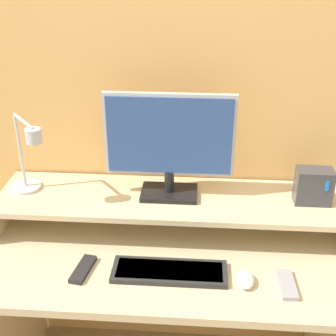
{
  "coord_description": "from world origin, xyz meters",
  "views": [
    {
      "loc": [
        0.1,
        -1.05,
        1.79
      ],
      "look_at": [
        -0.0,
        0.35,
        1.07
      ],
      "focal_mm": 50.0,
      "sensor_mm": 36.0,
      "label": 1
    }
  ],
  "objects_px": {
    "monitor": "(169,143)",
    "remote_secondary": "(287,285)",
    "mouse": "(245,280)",
    "remote_control": "(83,269)",
    "router_dock": "(313,186)",
    "desk_lamp": "(28,160)",
    "keyboard": "(169,271)"
  },
  "relations": [
    {
      "from": "monitor",
      "to": "remote_secondary",
      "type": "height_order",
      "value": "monitor"
    },
    {
      "from": "mouse",
      "to": "remote_control",
      "type": "bearing_deg",
      "value": 177.63
    },
    {
      "from": "router_dock",
      "to": "mouse",
      "type": "bearing_deg",
      "value": -129.87
    },
    {
      "from": "monitor",
      "to": "desk_lamp",
      "type": "relative_size",
      "value": 1.51
    },
    {
      "from": "keyboard",
      "to": "desk_lamp",
      "type": "bearing_deg",
      "value": 155.33
    },
    {
      "from": "monitor",
      "to": "mouse",
      "type": "distance_m",
      "value": 0.54
    },
    {
      "from": "desk_lamp",
      "to": "router_dock",
      "type": "xyz_separation_m",
      "value": [
        1.05,
        0.03,
        -0.08
      ]
    },
    {
      "from": "desk_lamp",
      "to": "remote_control",
      "type": "xyz_separation_m",
      "value": [
        0.24,
        -0.25,
        -0.28
      ]
    },
    {
      "from": "keyboard",
      "to": "remote_control",
      "type": "height_order",
      "value": "keyboard"
    },
    {
      "from": "mouse",
      "to": "remote_secondary",
      "type": "distance_m",
      "value": 0.14
    },
    {
      "from": "remote_control",
      "to": "remote_secondary",
      "type": "height_order",
      "value": "same"
    },
    {
      "from": "mouse",
      "to": "remote_secondary",
      "type": "height_order",
      "value": "mouse"
    },
    {
      "from": "keyboard",
      "to": "remote_control",
      "type": "distance_m",
      "value": 0.3
    },
    {
      "from": "desk_lamp",
      "to": "mouse",
      "type": "xyz_separation_m",
      "value": [
        0.79,
        -0.28,
        -0.28
      ]
    },
    {
      "from": "desk_lamp",
      "to": "remote_secondary",
      "type": "xyz_separation_m",
      "value": [
        0.93,
        -0.28,
        -0.28
      ]
    },
    {
      "from": "remote_control",
      "to": "desk_lamp",
      "type": "bearing_deg",
      "value": 133.64
    },
    {
      "from": "keyboard",
      "to": "router_dock",
      "type": "bearing_deg",
      "value": 28.64
    },
    {
      "from": "mouse",
      "to": "remote_control",
      "type": "xyz_separation_m",
      "value": [
        -0.55,
        0.02,
        -0.01
      ]
    },
    {
      "from": "mouse",
      "to": "desk_lamp",
      "type": "bearing_deg",
      "value": 160.69
    },
    {
      "from": "monitor",
      "to": "remote_secondary",
      "type": "bearing_deg",
      "value": -38.67
    },
    {
      "from": "keyboard",
      "to": "remote_control",
      "type": "relative_size",
      "value": 2.63
    },
    {
      "from": "desk_lamp",
      "to": "mouse",
      "type": "height_order",
      "value": "desk_lamp"
    },
    {
      "from": "router_dock",
      "to": "monitor",
      "type": "bearing_deg",
      "value": 178.42
    },
    {
      "from": "desk_lamp",
      "to": "remote_secondary",
      "type": "relative_size",
      "value": 2.2
    },
    {
      "from": "monitor",
      "to": "remote_secondary",
      "type": "distance_m",
      "value": 0.63
    },
    {
      "from": "keyboard",
      "to": "mouse",
      "type": "distance_m",
      "value": 0.25
    },
    {
      "from": "remote_secondary",
      "to": "router_dock",
      "type": "bearing_deg",
      "value": 68.94
    },
    {
      "from": "router_dock",
      "to": "remote_secondary",
      "type": "bearing_deg",
      "value": -111.06
    },
    {
      "from": "remote_secondary",
      "to": "mouse",
      "type": "bearing_deg",
      "value": 177.68
    },
    {
      "from": "monitor",
      "to": "remote_control",
      "type": "height_order",
      "value": "monitor"
    },
    {
      "from": "monitor",
      "to": "remote_control",
      "type": "xyz_separation_m",
      "value": [
        -0.27,
        -0.3,
        -0.35
      ]
    },
    {
      "from": "remote_control",
      "to": "keyboard",
      "type": "bearing_deg",
      "value": 1.35
    }
  ]
}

